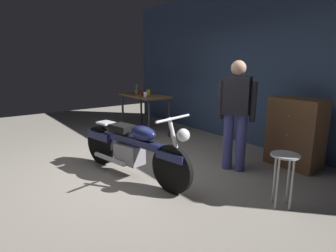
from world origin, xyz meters
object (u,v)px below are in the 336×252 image
object	(u,v)px
mug_brown_stoneware	(137,92)
mug_green_speckled	(149,91)
shop_stool	(284,166)
mug_black_matte	(144,93)
person_standing	(236,111)
wooden_dresser	(295,133)
mug_white_ceramic	(145,95)
bottle	(137,89)
motorcycle	(132,147)
mug_red_diner	(142,91)
mug_yellow_tall	(148,92)

from	to	relation	value
mug_brown_stoneware	mug_green_speckled	bearing A→B (deg)	80.01
shop_stool	mug_brown_stoneware	distance (m)	4.08
mug_black_matte	mug_green_speckled	world-z (taller)	mug_black_matte
person_standing	wooden_dresser	xyz separation A→B (m)	(0.46, 0.90, -0.38)
mug_green_speckled	mug_white_ceramic	bearing A→B (deg)	-38.24
wooden_dresser	bottle	xyz separation A→B (m)	(-3.65, -0.75, 0.45)
mug_black_matte	mug_white_ceramic	distance (m)	0.23
motorcycle	bottle	size ratio (longest dim) A/B	8.96
mug_red_diner	shop_stool	bearing A→B (deg)	-9.02
person_standing	wooden_dresser	world-z (taller)	person_standing
person_standing	mug_green_speckled	world-z (taller)	person_standing
person_standing	mug_green_speckled	xyz separation A→B (m)	(-2.88, 0.28, 0.03)
motorcycle	mug_white_ceramic	bearing A→B (deg)	131.10
motorcycle	mug_black_matte	size ratio (longest dim) A/B	17.94
wooden_dresser	mug_white_ceramic	world-z (taller)	wooden_dresser
motorcycle	mug_white_ceramic	size ratio (longest dim) A/B	19.09
wooden_dresser	mug_yellow_tall	xyz separation A→B (m)	(-3.14, -0.75, 0.41)
person_standing	bottle	size ratio (longest dim) A/B	6.93
motorcycle	shop_stool	bearing A→B (deg)	16.99
mug_black_matte	mug_brown_stoneware	size ratio (longest dim) A/B	1.00
mug_yellow_tall	bottle	size ratio (longest dim) A/B	0.47
mug_white_ceramic	mug_green_speckled	xyz separation A→B (m)	(-0.52, 0.41, -0.00)
motorcycle	mug_green_speckled	size ratio (longest dim) A/B	19.45
motorcycle	shop_stool	distance (m)	2.03
mug_black_matte	bottle	distance (m)	0.64
shop_stool	mug_black_matte	xyz separation A→B (m)	(-3.68, 0.40, 0.46)
mug_brown_stoneware	mug_green_speckled	world-z (taller)	mug_green_speckled
motorcycle	shop_stool	xyz separation A→B (m)	(1.78, 0.97, 0.05)
mug_black_matte	mug_green_speckled	bearing A→B (deg)	133.70
shop_stool	mug_brown_stoneware	xyz separation A→B (m)	(-4.03, 0.43, 0.45)
shop_stool	mug_black_matte	distance (m)	3.73
wooden_dresser	mug_green_speckled	bearing A→B (deg)	-169.53
mug_white_ceramic	shop_stool	bearing A→B (deg)	-5.16
motorcycle	mug_yellow_tall	xyz separation A→B (m)	(-1.99, 1.56, 0.51)
shop_stool	mug_green_speckled	world-z (taller)	mug_green_speckled
mug_yellow_tall	mug_white_ceramic	world-z (taller)	mug_yellow_tall
mug_green_speckled	mug_black_matte	bearing A→B (deg)	-46.30
bottle	mug_red_diner	bearing A→B (deg)	32.56
wooden_dresser	mug_yellow_tall	distance (m)	3.25
wooden_dresser	mug_red_diner	bearing A→B (deg)	-169.18
mug_black_matte	shop_stool	bearing A→B (deg)	-6.28
mug_white_ceramic	mug_green_speckled	world-z (taller)	mug_white_ceramic
shop_stool	mug_red_diner	world-z (taller)	mug_red_diner
motorcycle	mug_red_diner	xyz separation A→B (m)	(-2.39, 1.63, 0.50)
mug_red_diner	mug_green_speckled	distance (m)	0.20
wooden_dresser	mug_brown_stoneware	bearing A→B (deg)	-164.96
shop_stool	mug_yellow_tall	world-z (taller)	mug_yellow_tall
mug_red_diner	mug_brown_stoneware	bearing A→B (deg)	-59.20
mug_red_diner	mug_green_speckled	bearing A→B (deg)	16.66
mug_green_speckled	bottle	world-z (taller)	bottle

